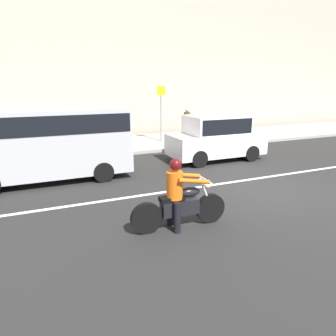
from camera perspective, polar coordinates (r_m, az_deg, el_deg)
name	(u,v)px	position (r m, az deg, el deg)	size (l,w,h in m)	color
ground_plane	(265,189)	(9.42, 17.87, -3.73)	(80.00, 80.00, 0.00)	#252525
sidewalk_slab	(163,141)	(16.08, -0.93, 5.10)	(40.00, 4.40, 0.14)	#99968E
building_facade	(141,45)	(19.13, -5.17, 22.09)	(40.00, 1.40, 10.37)	#B7A893
lane_marking_stripe	(240,181)	(9.94, 13.45, -2.38)	(18.00, 0.14, 0.01)	silver
motorcycle_with_rider_orange_stripe	(179,200)	(6.41, 2.12, -6.07)	(2.14, 0.70, 1.54)	black
parked_hatchback_white	(216,137)	(12.35, 9.09, 5.77)	(3.83, 1.76, 1.80)	silver
parked_van_silver	(45,140)	(10.20, -22.18, 4.95)	(5.12, 1.96, 2.25)	#B2B5BA
street_sign_post	(161,108)	(15.50, -1.30, 11.20)	(0.44, 0.08, 2.78)	gray
pedestrian_bystander	(187,121)	(16.20, 3.60, 8.80)	(0.34, 0.34, 1.63)	black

